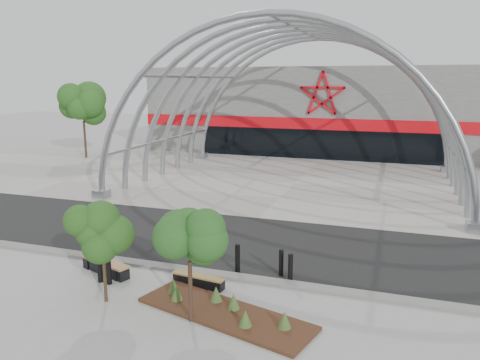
# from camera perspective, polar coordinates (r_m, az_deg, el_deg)

# --- Properties ---
(ground) EXTENTS (140.00, 140.00, 0.00)m
(ground) POSITION_cam_1_polar(r_m,az_deg,el_deg) (17.46, -4.30, -11.02)
(ground) COLOR #9B9B96
(ground) RESTS_ON ground
(road) EXTENTS (140.00, 7.00, 0.02)m
(road) POSITION_cam_1_polar(r_m,az_deg,el_deg) (20.50, -0.45, -7.37)
(road) COLOR black
(road) RESTS_ON ground
(forecourt) EXTENTS (60.00, 17.00, 0.04)m
(forecourt) POSITION_cam_1_polar(r_m,az_deg,el_deg) (31.66, 6.71, -0.43)
(forecourt) COLOR #9F9B90
(forecourt) RESTS_ON ground
(kerb) EXTENTS (60.00, 0.50, 0.12)m
(kerb) POSITION_cam_1_polar(r_m,az_deg,el_deg) (17.23, -4.64, -11.14)
(kerb) COLOR slate
(kerb) RESTS_ON ground
(arena_building) EXTENTS (34.00, 15.24, 8.00)m
(arena_building) POSITION_cam_1_polar(r_m,az_deg,el_deg) (48.70, 11.34, 8.52)
(arena_building) COLOR slate
(arena_building) RESTS_ON ground
(vault_canopy) EXTENTS (20.80, 15.80, 20.36)m
(vault_canopy) POSITION_cam_1_polar(r_m,az_deg,el_deg) (31.66, 6.71, -0.43)
(vault_canopy) COLOR #91959A
(vault_canopy) RESTS_ON ground
(planting_bed) EXTENTS (5.78, 3.13, 0.58)m
(planting_bed) POSITION_cam_1_polar(r_m,az_deg,el_deg) (14.47, -2.08, -15.52)
(planting_bed) COLOR #331B14
(planting_bed) RESTS_ON ground
(street_tree_0) EXTENTS (1.43, 1.43, 3.26)m
(street_tree_0) POSITION_cam_1_polar(r_m,az_deg,el_deg) (14.98, -16.51, -5.92)
(street_tree_0) COLOR #2E2313
(street_tree_0) RESTS_ON ground
(street_tree_1) EXTENTS (1.51, 1.51, 3.57)m
(street_tree_1) POSITION_cam_1_polar(r_m,az_deg,el_deg) (13.20, -6.22, -6.91)
(street_tree_1) COLOR black
(street_tree_1) RESTS_ON ground
(bench_0) EXTENTS (2.29, 1.20, 0.47)m
(bench_0) POSITION_cam_1_polar(r_m,az_deg,el_deg) (17.84, -16.06, -10.16)
(bench_0) COLOR black
(bench_0) RESTS_ON ground
(bench_1) EXTENTS (1.93, 0.64, 0.40)m
(bench_1) POSITION_cam_1_polar(r_m,az_deg,el_deg) (16.26, -5.07, -12.10)
(bench_1) COLOR black
(bench_1) RESTS_ON ground
(bollard_0) EXTENTS (0.18, 0.18, 1.15)m
(bollard_0) POSITION_cam_1_polar(r_m,az_deg,el_deg) (17.04, -16.72, -10.04)
(bollard_0) COLOR black
(bollard_0) RESTS_ON ground
(bollard_1) EXTENTS (0.18, 0.18, 1.10)m
(bollard_1) POSITION_cam_1_polar(r_m,az_deg,el_deg) (16.80, -15.72, -10.40)
(bollard_1) COLOR black
(bollard_1) RESTS_ON ground
(bollard_2) EXTENTS (0.17, 0.17, 1.09)m
(bollard_2) POSITION_cam_1_polar(r_m,az_deg,el_deg) (17.09, -0.30, -9.54)
(bollard_2) COLOR black
(bollard_2) RESTS_ON ground
(bollard_3) EXTENTS (0.16, 0.16, 1.00)m
(bollard_3) POSITION_cam_1_polar(r_m,az_deg,el_deg) (16.88, 5.04, -10.04)
(bollard_3) COLOR black
(bollard_3) RESTS_ON ground
(bollard_4) EXTENTS (0.16, 0.16, 1.02)m
(bollard_4) POSITION_cam_1_polar(r_m,az_deg,el_deg) (16.46, 6.16, -10.62)
(bollard_4) COLOR black
(bollard_4) RESTS_ON ground
(bg_tree_0) EXTENTS (3.00, 3.00, 6.45)m
(bg_tree_0) POSITION_cam_1_polar(r_m,az_deg,el_deg) (43.68, -18.63, 8.59)
(bg_tree_0) COLOR black
(bg_tree_0) RESTS_ON ground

